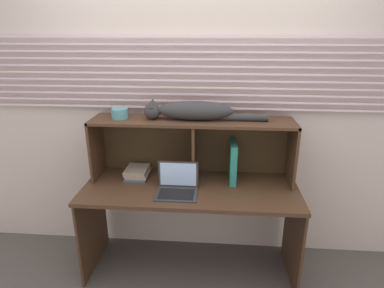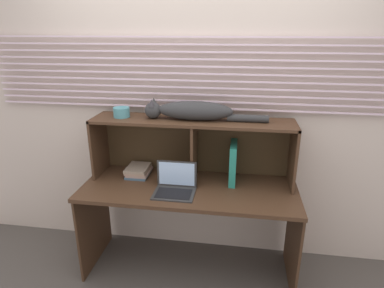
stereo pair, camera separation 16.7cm
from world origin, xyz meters
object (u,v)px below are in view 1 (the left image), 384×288
(book_stack, at_px, (138,172))
(small_basket, at_px, (120,113))
(binder_upright, at_px, (233,161))
(laptop, at_px, (177,187))
(cat, at_px, (192,111))

(book_stack, relative_size, small_basket, 1.77)
(binder_upright, height_order, book_stack, binder_upright)
(laptop, distance_m, book_stack, 0.43)
(laptop, bearing_deg, cat, 70.16)
(binder_upright, height_order, small_basket, small_basket)
(cat, xyz_separation_m, small_basket, (-0.55, 0.00, -0.03))
(binder_upright, bearing_deg, book_stack, -179.72)
(laptop, bearing_deg, book_stack, 146.07)
(cat, relative_size, book_stack, 4.19)
(cat, xyz_separation_m, book_stack, (-0.44, -0.00, -0.52))
(small_basket, bearing_deg, binder_upright, 0.00)
(book_stack, height_order, small_basket, small_basket)
(cat, height_order, laptop, cat)
(book_stack, bearing_deg, binder_upright, 0.28)
(laptop, distance_m, small_basket, 0.71)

